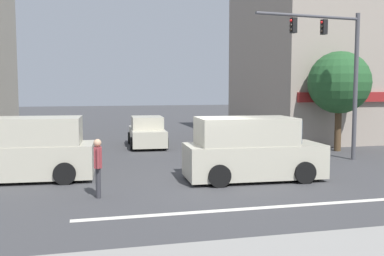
{
  "coord_description": "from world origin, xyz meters",
  "views": [
    {
      "loc": [
        -4.18,
        -14.12,
        3.14
      ],
      "look_at": [
        -0.2,
        2.0,
        1.6
      ],
      "focal_mm": 42.0,
      "sensor_mm": 36.0,
      "label": 1
    }
  ],
  "objects_px": {
    "van_crossing_leftbound": "(251,150)",
    "street_tree": "(339,83)",
    "van_parked_curbside": "(26,151)",
    "sedan_crossing_rightbound": "(147,133)",
    "traffic_light_mast": "(337,61)",
    "pedestrian_mid_crossing": "(98,164)",
    "pedestrian_far_side": "(285,140)"
  },
  "relations": [
    {
      "from": "van_parked_curbside",
      "to": "sedan_crossing_rightbound",
      "type": "xyz_separation_m",
      "value": [
        5.15,
        7.55,
        -0.29
      ]
    },
    {
      "from": "street_tree",
      "to": "van_crossing_leftbound",
      "type": "height_order",
      "value": "street_tree"
    },
    {
      "from": "pedestrian_mid_crossing",
      "to": "van_crossing_leftbound",
      "type": "bearing_deg",
      "value": 13.71
    },
    {
      "from": "traffic_light_mast",
      "to": "sedan_crossing_rightbound",
      "type": "distance_m",
      "value": 10.2
    },
    {
      "from": "traffic_light_mast",
      "to": "pedestrian_far_side",
      "type": "bearing_deg",
      "value": 175.88
    },
    {
      "from": "van_crossing_leftbound",
      "to": "street_tree",
      "type": "bearing_deg",
      "value": 39.15
    },
    {
      "from": "traffic_light_mast",
      "to": "street_tree",
      "type": "bearing_deg",
      "value": 56.1
    },
    {
      "from": "van_crossing_leftbound",
      "to": "van_parked_curbside",
      "type": "bearing_deg",
      "value": 166.76
    },
    {
      "from": "pedestrian_far_side",
      "to": "street_tree",
      "type": "bearing_deg",
      "value": 31.72
    },
    {
      "from": "street_tree",
      "to": "sedan_crossing_rightbound",
      "type": "bearing_deg",
      "value": 156.1
    },
    {
      "from": "van_crossing_leftbound",
      "to": "van_parked_curbside",
      "type": "height_order",
      "value": "same"
    },
    {
      "from": "traffic_light_mast",
      "to": "sedan_crossing_rightbound",
      "type": "relative_size",
      "value": 1.48
    },
    {
      "from": "van_parked_curbside",
      "to": "pedestrian_mid_crossing",
      "type": "relative_size",
      "value": 2.83
    },
    {
      "from": "traffic_light_mast",
      "to": "sedan_crossing_rightbound",
      "type": "height_order",
      "value": "traffic_light_mast"
    },
    {
      "from": "pedestrian_far_side",
      "to": "van_crossing_leftbound",
      "type": "bearing_deg",
      "value": -132.05
    },
    {
      "from": "street_tree",
      "to": "pedestrian_mid_crossing",
      "type": "bearing_deg",
      "value": -150.49
    },
    {
      "from": "pedestrian_far_side",
      "to": "van_parked_curbside",
      "type": "bearing_deg",
      "value": -173.13
    },
    {
      "from": "street_tree",
      "to": "traffic_light_mast",
      "type": "xyz_separation_m",
      "value": [
        -1.76,
        -2.61,
        0.86
      ]
    },
    {
      "from": "traffic_light_mast",
      "to": "pedestrian_mid_crossing",
      "type": "relative_size",
      "value": 3.71
    },
    {
      "from": "street_tree",
      "to": "van_parked_curbside",
      "type": "height_order",
      "value": "street_tree"
    },
    {
      "from": "street_tree",
      "to": "pedestrian_far_side",
      "type": "relative_size",
      "value": 2.9
    },
    {
      "from": "street_tree",
      "to": "pedestrian_mid_crossing",
      "type": "height_order",
      "value": "street_tree"
    },
    {
      "from": "van_parked_curbside",
      "to": "pedestrian_far_side",
      "type": "distance_m",
      "value": 10.05
    },
    {
      "from": "traffic_light_mast",
      "to": "pedestrian_mid_crossing",
      "type": "height_order",
      "value": "traffic_light_mast"
    },
    {
      "from": "sedan_crossing_rightbound",
      "to": "pedestrian_far_side",
      "type": "distance_m",
      "value": 7.98
    },
    {
      "from": "van_crossing_leftbound",
      "to": "sedan_crossing_rightbound",
      "type": "height_order",
      "value": "van_crossing_leftbound"
    },
    {
      "from": "sedan_crossing_rightbound",
      "to": "pedestrian_mid_crossing",
      "type": "distance_m",
      "value": 10.92
    },
    {
      "from": "street_tree",
      "to": "sedan_crossing_rightbound",
      "type": "relative_size",
      "value": 1.15
    },
    {
      "from": "street_tree",
      "to": "traffic_light_mast",
      "type": "relative_size",
      "value": 0.78
    },
    {
      "from": "van_crossing_leftbound",
      "to": "sedan_crossing_rightbound",
      "type": "relative_size",
      "value": 1.12
    },
    {
      "from": "van_parked_curbside",
      "to": "pedestrian_mid_crossing",
      "type": "distance_m",
      "value": 3.72
    },
    {
      "from": "sedan_crossing_rightbound",
      "to": "van_parked_curbside",
      "type": "bearing_deg",
      "value": -124.3
    }
  ]
}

